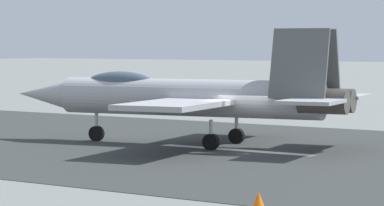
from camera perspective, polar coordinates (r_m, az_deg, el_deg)
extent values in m
plane|color=slate|center=(45.15, 2.75, -2.76)|extent=(400.00, 400.00, 0.00)
cube|color=#323534|center=(45.14, 2.75, -2.74)|extent=(240.00, 26.00, 0.02)
cube|color=white|center=(45.26, 2.51, -2.71)|extent=(8.00, 0.70, 0.00)
cylinder|color=#AAABB0|center=(47.25, -0.16, 0.31)|extent=(13.32, 4.14, 1.78)
cone|color=#AAABB0|center=(51.11, -8.51, 0.51)|extent=(3.27, 2.04, 1.51)
ellipsoid|color=#3F5160|center=(48.86, -4.15, 1.19)|extent=(3.74, 1.73, 1.10)
cylinder|color=#47423D|center=(44.39, 7.56, 0.07)|extent=(2.36, 1.48, 1.10)
cylinder|color=#47423D|center=(45.44, 7.95, 0.15)|extent=(2.36, 1.48, 1.10)
cube|color=#AAABB0|center=(43.37, -1.02, -0.11)|extent=(4.41, 6.39, 0.24)
cube|color=#AAABB0|center=(50.40, 2.66, 0.39)|extent=(4.41, 6.39, 0.24)
cube|color=#AAABB0|center=(42.61, 6.86, 0.07)|extent=(2.87, 3.19, 0.16)
cube|color=#AAABB0|center=(47.22, 8.58, 0.39)|extent=(2.87, 3.19, 0.16)
cube|color=#54595A|center=(44.28, 6.19, 2.28)|extent=(2.73, 1.40, 3.14)
cube|color=#54595A|center=(46.00, 6.87, 2.32)|extent=(2.73, 1.40, 3.14)
cylinder|color=silver|center=(49.65, -5.52, -1.39)|extent=(0.18, 0.18, 1.40)
cylinder|color=black|center=(49.68, -5.52, -1.76)|extent=(0.80, 0.43, 0.76)
cylinder|color=silver|center=(45.19, 1.10, -1.86)|extent=(0.18, 0.18, 1.40)
cylinder|color=black|center=(45.22, 1.10, -2.26)|extent=(0.80, 0.43, 0.76)
cylinder|color=silver|center=(48.14, 2.58, -1.53)|extent=(0.18, 0.18, 1.40)
cylinder|color=black|center=(48.17, 2.58, -1.91)|extent=(0.80, 0.43, 0.76)
cone|color=orange|center=(29.16, 3.85, -5.66)|extent=(0.44, 0.44, 0.55)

